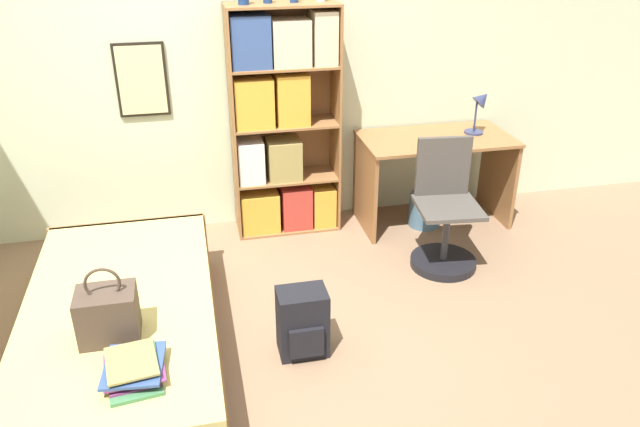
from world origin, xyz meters
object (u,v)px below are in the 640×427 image
object	(u,v)px
book_stack_on_bed	(134,368)
backpack	(303,323)
handbag	(108,314)
desk_chair	(444,226)
desk	(434,163)
desk_lamp	(481,105)
bed	(123,331)
bookcase	(280,125)
waste_bin	(425,210)

from	to	relation	value
book_stack_on_bed	backpack	world-z (taller)	book_stack_on_bed
handbag	desk_chair	xyz separation A→B (m)	(2.26, 0.99, -0.26)
desk	desk_lamp	bearing A→B (deg)	4.65
bed	backpack	bearing A→B (deg)	-8.05
bookcase	desk_chair	distance (m)	1.48
bookcase	desk	distance (m)	1.31
bookcase	desk_lamp	bearing A→B (deg)	-4.22
handbag	waste_bin	distance (m)	2.88
handbag	desk_lamp	distance (m)	3.31
bed	book_stack_on_bed	size ratio (longest dim) A/B	5.43
handbag	desk_lamp	world-z (taller)	desk_lamp
bookcase	desk_chair	bearing A→B (deg)	-37.53
desk_chair	backpack	distance (m)	1.47
bookcase	desk_lamp	distance (m)	1.62
desk_chair	bookcase	bearing A→B (deg)	142.47
book_stack_on_bed	desk	distance (m)	3.06
desk	bed	bearing A→B (deg)	-151.23
desk	bookcase	bearing A→B (deg)	173.18
bed	desk_chair	xyz separation A→B (m)	(2.26, 0.66, 0.10)
bookcase	book_stack_on_bed	bearing A→B (deg)	-116.22
bookcase	waste_bin	size ratio (longest dim) A/B	6.36
desk_lamp	bookcase	bearing A→B (deg)	175.78
bed	desk_lamp	distance (m)	3.21
bed	desk_chair	size ratio (longest dim) A/B	2.22
bookcase	backpack	xyz separation A→B (m)	(-0.15, -1.63, -0.69)
desk_chair	waste_bin	xyz separation A→B (m)	(0.09, 0.61, -0.16)
book_stack_on_bed	waste_bin	size ratio (longest dim) A/B	1.36
bed	book_stack_on_bed	bearing A→B (deg)	-79.60
desk_chair	waste_bin	distance (m)	0.64
desk	desk_lamp	world-z (taller)	desk_lamp
bed	handbag	bearing A→B (deg)	-91.22
handbag	book_stack_on_bed	size ratio (longest dim) A/B	1.07
bed	desk_lamp	world-z (taller)	desk_lamp
desk	desk_chair	xyz separation A→B (m)	(-0.17, -0.68, -0.22)
desk_lamp	book_stack_on_bed	bearing A→B (deg)	-142.79
book_stack_on_bed	waste_bin	world-z (taller)	book_stack_on_bed
book_stack_on_bed	desk_chair	bearing A→B (deg)	31.89
desk_chair	desk_lamp	bearing A→B (deg)	52.41
handbag	book_stack_on_bed	world-z (taller)	handbag
book_stack_on_bed	waste_bin	xyz separation A→B (m)	(2.23, 1.94, -0.33)
bed	handbag	distance (m)	0.48
bed	bookcase	world-z (taller)	bookcase
desk_lamp	desk_chair	bearing A→B (deg)	-127.59
book_stack_on_bed	bookcase	xyz separation A→B (m)	(1.06, 2.15, 0.43)
handbag	backpack	xyz separation A→B (m)	(1.04, 0.18, -0.35)
bookcase	desk_lamp	world-z (taller)	bookcase
backpack	waste_bin	size ratio (longest dim) A/B	1.49
desk	waste_bin	size ratio (longest dim) A/B	4.30
book_stack_on_bed	desk_lamp	bearing A→B (deg)	37.21
bookcase	waste_bin	distance (m)	1.41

